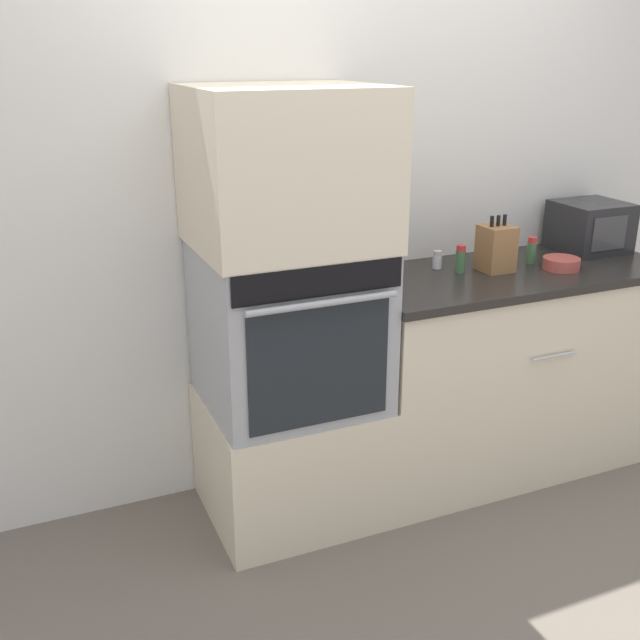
{
  "coord_description": "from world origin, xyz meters",
  "views": [
    {
      "loc": [
        -1.28,
        -2.2,
        1.82
      ],
      "look_at": [
        -0.24,
        0.21,
        0.86
      ],
      "focal_mm": 42.0,
      "sensor_mm": 36.0,
      "label": 1
    }
  ],
  "objects": [
    {
      "name": "condiment_jar_far",
      "position": [
        0.4,
        0.44,
        0.96
      ],
      "size": [
        0.04,
        0.04,
        0.08
      ],
      "color": "silver",
      "rests_on": "counter_unit"
    },
    {
      "name": "oven_cabinet_upper",
      "position": [
        -0.33,
        0.3,
        1.41
      ],
      "size": [
        0.67,
        0.6,
        0.56
      ],
      "color": "beige",
      "rests_on": "wall_oven"
    },
    {
      "name": "bowl",
      "position": [
        0.88,
        0.22,
        0.95
      ],
      "size": [
        0.16,
        0.16,
        0.05
      ],
      "color": "#B24C42",
      "rests_on": "counter_unit"
    },
    {
      "name": "condiment_jar_mid",
      "position": [
        0.83,
        0.35,
        0.98
      ],
      "size": [
        0.04,
        0.04,
        0.12
      ],
      "color": "#427047",
      "rests_on": "counter_unit"
    },
    {
      "name": "wall_back",
      "position": [
        0.0,
        0.63,
        1.25
      ],
      "size": [
        8.0,
        0.05,
        2.5
      ],
      "color": "silver",
      "rests_on": "ground_plane"
    },
    {
      "name": "wall_oven",
      "position": [
        -0.33,
        0.3,
        0.82
      ],
      "size": [
        0.65,
        0.64,
        0.63
      ],
      "color": "#9EA0A5",
      "rests_on": "oven_cabinet_base"
    },
    {
      "name": "counter_unit",
      "position": [
        0.69,
        0.3,
        0.46
      ],
      "size": [
        1.41,
        0.63,
        0.92
      ],
      "color": "beige",
      "rests_on": "ground_plane"
    },
    {
      "name": "oven_cabinet_base",
      "position": [
        -0.33,
        0.3,
        0.25
      ],
      "size": [
        0.67,
        0.6,
        0.51
      ],
      "color": "beige",
      "rests_on": "ground_plane"
    },
    {
      "name": "ground_plane",
      "position": [
        0.0,
        0.0,
        0.0
      ],
      "size": [
        12.0,
        12.0,
        0.0
      ],
      "primitive_type": "plane",
      "color": "#6B6056"
    },
    {
      "name": "knife_block",
      "position": [
        0.61,
        0.31,
        1.02
      ],
      "size": [
        0.13,
        0.13,
        0.24
      ],
      "color": "olive",
      "rests_on": "counter_unit"
    },
    {
      "name": "microwave",
      "position": [
        1.21,
        0.42,
        1.04
      ],
      "size": [
        0.3,
        0.29,
        0.22
      ],
      "color": "#232326",
      "rests_on": "counter_unit"
    },
    {
      "name": "condiment_jar_near",
      "position": [
        0.46,
        0.35,
        0.98
      ],
      "size": [
        0.04,
        0.04,
        0.12
      ],
      "color": "#427047",
      "rests_on": "counter_unit"
    }
  ]
}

